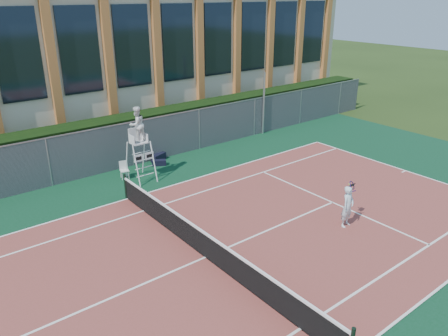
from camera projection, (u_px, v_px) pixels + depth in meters
ground at (206, 258)px, 14.12m from camera, size 120.00×120.00×0.00m
apron at (188, 245)px, 14.84m from camera, size 36.00×20.00×0.01m
tennis_court at (206, 257)px, 14.11m from camera, size 23.77×10.97×0.02m
tennis_net at (205, 244)px, 13.92m from camera, size 0.10×11.30×1.10m
fence at (93, 153)px, 20.11m from camera, size 40.00×0.06×2.20m
hedge at (83, 146)px, 20.98m from camera, size 40.00×1.40×2.20m
building at (25, 63)px, 25.63m from camera, size 45.00×10.60×8.22m
steel_pole at (264, 104)px, 25.86m from camera, size 0.12×0.12×3.72m
umpire_chair at (137, 127)px, 19.14m from camera, size 0.96×1.48×3.44m
plastic_chair at (124, 168)px, 20.01m from camera, size 0.46×0.46×0.81m
sports_bag_near at (158, 157)px, 22.20m from camera, size 0.91×0.62×0.36m
sports_bag_far at (159, 163)px, 21.60m from camera, size 0.75×0.60×0.28m
tennis_player at (348, 206)px, 15.73m from camera, size 0.91×0.64×1.59m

